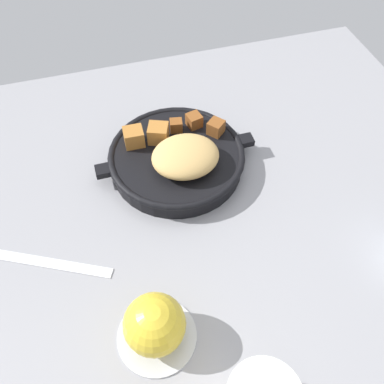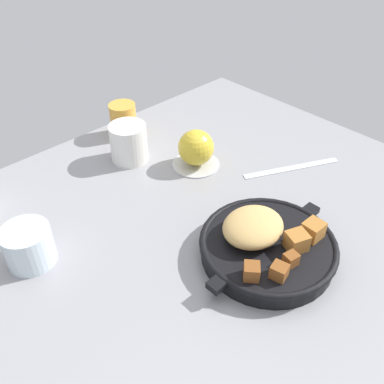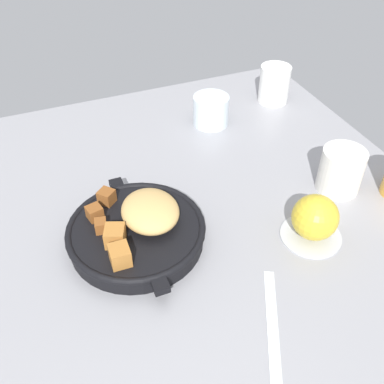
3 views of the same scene
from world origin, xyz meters
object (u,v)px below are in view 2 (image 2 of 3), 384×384
red_apple (196,148)px  ceramic_mug_white (129,143)px  butter_knife (293,169)px  water_glass_short (28,246)px  cast_iron_skillet (266,244)px  juice_glass_amber (123,120)px

red_apple → ceramic_mug_white: 15.22cm
butter_knife → water_glass_short: size_ratio=2.74×
butter_knife → cast_iron_skillet: bearing=-128.1°
cast_iron_skillet → juice_glass_amber: 50.49cm
cast_iron_skillet → water_glass_short: bearing=138.0°
juice_glass_amber → water_glass_short: bearing=-147.8°
butter_knife → ceramic_mug_white: 37.16cm
butter_knife → juice_glass_amber: juice_glass_amber is taller
juice_glass_amber → water_glass_short: juice_glass_amber is taller
juice_glass_amber → ceramic_mug_white: size_ratio=0.93×
red_apple → water_glass_short: 40.28cm
cast_iron_skillet → butter_knife: size_ratio=1.22×
red_apple → butter_knife: (14.43, -16.24, -4.39)cm
juice_glass_amber → butter_knife: bearing=-64.8°
butter_knife → ceramic_mug_white: bearing=156.4°
juice_glass_amber → ceramic_mug_white: (-5.75, -9.85, 0.28)cm
cast_iron_skillet → juice_glass_amber: juice_glass_amber is taller
water_glass_short → ceramic_mug_white: 33.75cm
cast_iron_skillet → ceramic_mug_white: size_ratio=3.22×
water_glass_short → ceramic_mug_white: size_ratio=0.96×
red_apple → butter_knife: bearing=-48.4°
cast_iron_skillet → ceramic_mug_white: 40.19cm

